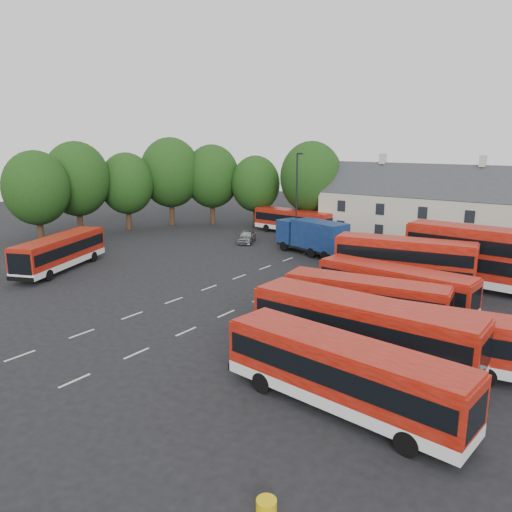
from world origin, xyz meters
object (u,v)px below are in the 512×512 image
Objects in this scene: bus_dd_south at (404,262)px; bus_west at (60,250)px; bus_row_a at (343,370)px; grit_bin at (266,511)px; box_truck at (312,235)px; silver_car at (247,236)px; lamppost at (297,198)px.

bus_dd_south reaches higher than bus_west.
bus_row_a is 19.05m from bus_dd_south.
bus_west is 35.94m from grit_bin.
bus_dd_south is at bearing -16.41° from box_truck.
bus_west is 24.50m from box_truck.
bus_west is at bearing 173.39° from bus_row_a.
grit_bin is at bearing -136.50° from bus_west.
box_truck reaches higher than bus_west.
bus_west is at bearing -167.23° from bus_dd_south.
lamppost is (6.36, 0.46, 4.79)m from silver_car.
lamppost is at bearing 139.77° from bus_dd_south.
grit_bin is (32.80, -14.63, -1.47)m from bus_west.
silver_car is 43.48m from grit_bin.
bus_row_a reaches higher than grit_bin.
grit_bin is 40.65m from lamppost.
silver_car is (6.39, 19.91, -1.16)m from bus_west.
bus_dd_south is 14.41m from box_truck.
bus_dd_south reaches higher than bus_row_a.
bus_row_a is 1.35× the size of box_truck.
silver_car is at bearing 127.39° from grit_bin.
box_truck is at bearing 127.95° from bus_row_a.
bus_dd_south is 26.63m from grit_bin.
bus_row_a is 1.04× the size of bus_west.
bus_dd_south is 0.96× the size of bus_west.
silver_car is 5.16× the size of grit_bin.
bus_dd_south is 23.11m from silver_car.
box_truck is at bearing 117.22° from grit_bin.
silver_car is at bearing -171.10° from box_truck.
bus_dd_south is 30.09m from bus_west.
box_truck is 37.79m from grit_bin.
silver_car is (-21.43, 8.47, -1.72)m from bus_dd_south.
bus_dd_south is 1.25× the size of box_truck.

